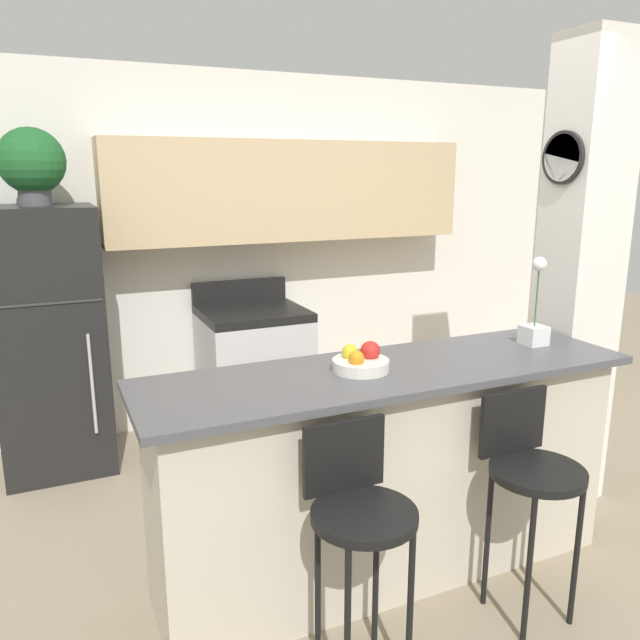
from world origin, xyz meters
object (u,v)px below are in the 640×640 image
object	(u,v)px
potted_plant_on_fridge	(31,163)
orchid_vase	(535,319)
stove_range	(254,370)
fruit_bowl	(361,361)
bar_stool_right	(530,472)
refrigerator	(50,341)
bar_stool_left	(359,514)

from	to	relation	value
potted_plant_on_fridge	orchid_vase	bearing A→B (deg)	-38.94
orchid_vase	stove_range	bearing A→B (deg)	116.36
potted_plant_on_fridge	fruit_bowl	xyz separation A→B (m)	(1.23, -1.81, -0.85)
stove_range	orchid_vase	world-z (taller)	orchid_vase
bar_stool_right	orchid_vase	distance (m)	0.84
orchid_vase	fruit_bowl	world-z (taller)	orchid_vase
stove_range	bar_stool_right	world-z (taller)	stove_range
refrigerator	stove_range	size ratio (longest dim) A/B	1.55
refrigerator	bar_stool_right	distance (m)	2.91
stove_range	bar_stool_left	size ratio (longest dim) A/B	1.11
potted_plant_on_fridge	fruit_bowl	size ratio (longest dim) A/B	1.81
stove_range	fruit_bowl	distance (m)	1.91
stove_range	orchid_vase	bearing A→B (deg)	-63.64
orchid_vase	fruit_bowl	distance (m)	0.99
bar_stool_left	orchid_vase	distance (m)	1.44
stove_range	potted_plant_on_fridge	world-z (taller)	potted_plant_on_fridge
potted_plant_on_fridge	orchid_vase	world-z (taller)	potted_plant_on_fridge
fruit_bowl	refrigerator	bearing A→B (deg)	124.24
fruit_bowl	stove_range	bearing A→B (deg)	87.00
stove_range	bar_stool_right	xyz separation A→B (m)	(0.44, -2.31, 0.18)
bar_stool_left	bar_stool_right	size ratio (longest dim) A/B	1.00
orchid_vase	fruit_bowl	size ratio (longest dim) A/B	1.77
fruit_bowl	orchid_vase	bearing A→B (deg)	1.00
bar_stool_right	potted_plant_on_fridge	size ratio (longest dim) A/B	2.13
bar_stool_left	bar_stool_right	xyz separation A→B (m)	(0.80, 0.00, 0.00)
orchid_vase	potted_plant_on_fridge	bearing A→B (deg)	141.06
bar_stool_left	orchid_vase	bearing A→B (deg)	22.36
stove_range	potted_plant_on_fridge	size ratio (longest dim) A/B	2.38
refrigerator	orchid_vase	distance (m)	2.86
bar_stool_right	potted_plant_on_fridge	bearing A→B (deg)	127.49
potted_plant_on_fridge	fruit_bowl	distance (m)	2.34
stove_range	bar_stool_left	bearing A→B (deg)	-98.83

